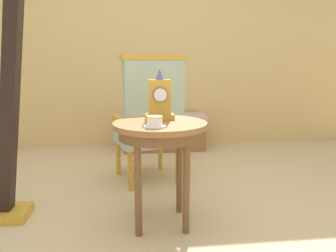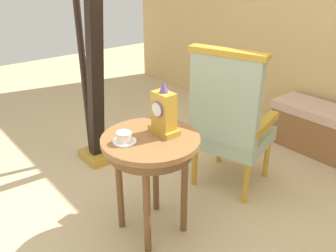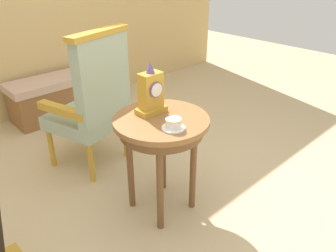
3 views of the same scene
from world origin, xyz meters
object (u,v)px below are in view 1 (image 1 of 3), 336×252
Objects in this scene: mantel_clock at (160,99)px; window_bench at (164,132)px; armchair at (150,119)px; harp at (1,117)px; teacup_left at (155,122)px; side_table at (160,136)px.

window_bench is at bearing 83.60° from mantel_clock.
armchair is 0.64× the size of harp.
teacup_left is at bearing -91.28° from armchair.
teacup_left is 0.93m from armchair.
window_bench is at bearing 82.97° from teacup_left.
mantel_clock is 0.70m from armchair.
teacup_left is 1.05m from harp.
teacup_left is 2.14m from window_bench.
armchair is 1.09× the size of window_bench.
armchair is 1.23m from window_bench.
mantel_clock is at bearing 78.55° from teacup_left.
harp is (-1.02, -0.58, 0.13)m from armchair.
armchair is at bearing 88.72° from teacup_left.
harp is 1.71× the size of window_bench.
side_table reaches higher than window_bench.
armchair is at bearing -101.53° from window_bench.
harp is (-1.00, 0.34, -0.01)m from teacup_left.
side_table is 0.39× the size of harp.
window_bench is (0.25, 2.06, -0.51)m from teacup_left.
harp is at bearing 161.40° from teacup_left.
teacup_left reaches higher than window_bench.
harp is (-1.05, 0.08, -0.12)m from mantel_clock.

